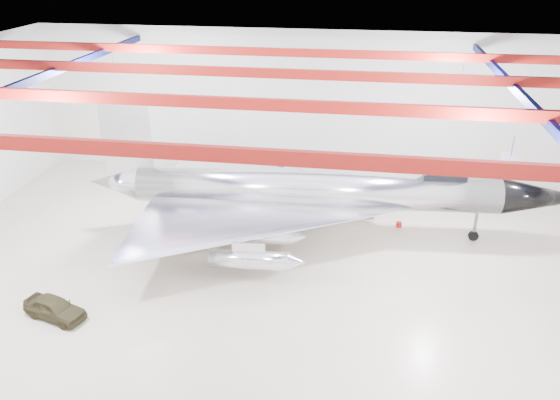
# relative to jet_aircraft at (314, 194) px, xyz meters

# --- Properties ---
(floor) EXTENTS (40.00, 40.00, 0.00)m
(floor) POSITION_rel_jet_aircraft_xyz_m (-2.22, -5.25, -2.71)
(floor) COLOR beige
(floor) RESTS_ON ground
(wall_back) EXTENTS (40.00, 0.00, 40.00)m
(wall_back) POSITION_rel_jet_aircraft_xyz_m (-2.22, 9.75, 2.79)
(wall_back) COLOR silver
(wall_back) RESTS_ON floor
(ceiling) EXTENTS (40.00, 40.00, 0.00)m
(ceiling) POSITION_rel_jet_aircraft_xyz_m (-2.22, -5.25, 8.29)
(ceiling) COLOR #0A0F38
(ceiling) RESTS_ON wall_back
(ceiling_structure) EXTENTS (39.50, 29.50, 1.08)m
(ceiling_structure) POSITION_rel_jet_aircraft_xyz_m (-2.22, -5.25, 7.62)
(ceiling_structure) COLOR maroon
(ceiling_structure) RESTS_ON ceiling
(jet_aircraft) EXTENTS (30.29, 18.45, 8.25)m
(jet_aircraft) POSITION_rel_jet_aircraft_xyz_m (0.00, 0.00, 0.00)
(jet_aircraft) COLOR silver
(jet_aircraft) RESTS_ON floor
(jeep) EXTENTS (3.45, 2.13, 1.10)m
(jeep) POSITION_rel_jet_aircraft_xyz_m (-11.42, -10.40, -2.16)
(jeep) COLOR #332E19
(jeep) RESTS_ON floor
(crate_ply) EXTENTS (0.71, 0.66, 0.40)m
(crate_ply) POSITION_rel_jet_aircraft_xyz_m (-9.84, -1.42, -2.51)
(crate_ply) COLOR olive
(crate_ply) RESTS_ON floor
(toolbox_red) EXTENTS (0.50, 0.43, 0.32)m
(toolbox_red) POSITION_rel_jet_aircraft_xyz_m (-3.77, 2.46, -2.55)
(toolbox_red) COLOR #AA1411
(toolbox_red) RESTS_ON floor
(engine_drum) EXTENTS (0.65, 0.65, 0.49)m
(engine_drum) POSITION_rel_jet_aircraft_xyz_m (-2.65, -0.78, -2.46)
(engine_drum) COLOR #59595B
(engine_drum) RESTS_ON floor
(parts_bin) EXTENTS (0.73, 0.64, 0.44)m
(parts_bin) POSITION_rel_jet_aircraft_xyz_m (3.42, 2.75, -2.49)
(parts_bin) COLOR olive
(parts_bin) RESTS_ON floor
(crate_small) EXTENTS (0.44, 0.36, 0.30)m
(crate_small) POSITION_rel_jet_aircraft_xyz_m (-10.89, 3.21, -2.56)
(crate_small) COLOR #59595B
(crate_small) RESTS_ON floor
(tool_chest) EXTENTS (0.47, 0.47, 0.33)m
(tool_chest) POSITION_rel_jet_aircraft_xyz_m (5.34, 1.75, -2.54)
(tool_chest) COLOR #AA1411
(tool_chest) RESTS_ON floor
(oil_barrel) EXTENTS (0.57, 0.51, 0.34)m
(oil_barrel) POSITION_rel_jet_aircraft_xyz_m (-4.19, 0.14, -2.54)
(oil_barrel) COLOR olive
(oil_barrel) RESTS_ON floor
(spares_box) EXTENTS (0.57, 0.57, 0.41)m
(spares_box) POSITION_rel_jet_aircraft_xyz_m (-1.51, 4.84, -2.50)
(spares_box) COLOR #59595B
(spares_box) RESTS_ON floor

